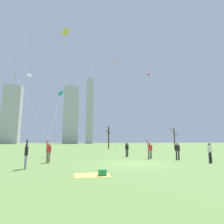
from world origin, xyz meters
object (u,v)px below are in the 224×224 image
kite_flyer_foreground_right_blue (36,122)px  distant_kite_drifting_right_green (13,7)px  kite_flyer_midfield_center_teal (51,134)px  bystander_watching_nearby (177,150)px  distant_kite_high_overhead_orange (117,74)px  kite_flyer_midfield_right_yellow (130,121)px  bare_tree_far_right_edge (109,137)px  distant_kite_drifting_left_white (30,82)px  bare_tree_right_of_center (174,137)px  kite_flyer_foreground_left_purple (26,104)px  distant_kite_low_near_trees_red (149,80)px  bystander_far_off_by_trees (127,149)px  picnic_spot (98,174)px  bystander_strolling_midfield (210,152)px

kite_flyer_foreground_right_blue → distant_kite_drifting_right_green: (-6.13, 11.49, 19.27)m
kite_flyer_midfield_center_teal → bystander_watching_nearby: kite_flyer_midfield_center_teal is taller
kite_flyer_midfield_center_teal → distant_kite_high_overhead_orange: size_ratio=0.61×
kite_flyer_midfield_right_yellow → bare_tree_far_right_edge: (4.12, 26.05, -0.93)m
distant_kite_drifting_left_white → bare_tree_far_right_edge: 21.43m
distant_kite_high_overhead_orange → bare_tree_right_of_center: distant_kite_high_overhead_orange is taller
kite_flyer_foreground_left_purple → kite_flyer_midfield_center_teal: (0.86, 12.02, -1.39)m
distant_kite_drifting_left_white → distant_kite_low_near_trees_red: bearing=-2.8°
bystander_watching_nearby → distant_kite_drifting_left_white: 31.60m
distant_kite_high_overhead_orange → kite_flyer_midfield_right_yellow: bearing=-101.0°
distant_kite_drifting_left_white → distant_kite_high_overhead_orange: size_ratio=0.91×
distant_kite_drifting_right_green → bare_tree_far_right_edge: bearing=37.9°
distant_kite_drifting_right_green → bare_tree_far_right_edge: (19.41, 15.12, -19.81)m
distant_kite_drifting_left_white → bare_tree_right_of_center: distant_kite_drifting_left_white is taller
kite_flyer_foreground_left_purple → distant_kite_drifting_right_green: (-6.26, 16.96, 18.70)m
kite_flyer_midfield_center_teal → distant_kite_drifting_right_green: size_ratio=0.38×
kite_flyer_foreground_right_blue → bare_tree_right_of_center: bearing=38.8°
kite_flyer_foreground_right_blue → distant_kite_low_near_trees_red: (21.47, 19.97, 12.66)m
bare_tree_far_right_edge → distant_kite_low_near_trees_red: bearing=-39.1°
kite_flyer_foreground_left_purple → kite_flyer_midfield_right_yellow: bearing=33.8°
distant_kite_low_near_trees_red → kite_flyer_midfield_center_teal: bearing=-146.8°
kite_flyer_foreground_left_purple → bare_tree_right_of_center: (30.12, 29.80, -1.22)m
kite_flyer_midfield_right_yellow → bystander_far_off_by_trees: kite_flyer_midfield_right_yellow is taller
bystander_watching_nearby → picnic_spot: 10.87m
bystander_far_off_by_trees → distant_kite_drifting_left_white: 26.40m
kite_flyer_foreground_left_purple → bystander_far_off_by_trees: bearing=41.3°
kite_flyer_foreground_left_purple → bystander_watching_nearby: size_ratio=12.55×
distant_kite_high_overhead_orange → bare_tree_far_right_edge: 17.25m
kite_flyer_midfield_right_yellow → kite_flyer_foreground_right_blue: (-9.15, -0.56, -0.39)m
kite_flyer_foreground_left_purple → bare_tree_far_right_edge: 34.69m
kite_flyer_foreground_right_blue → bystander_strolling_midfield: (14.21, -4.65, -2.53)m
kite_flyer_midfield_right_yellow → kite_flyer_midfield_center_teal: bearing=143.7°
distant_kite_low_near_trees_red → distant_kite_drifting_right_green: 29.62m
kite_flyer_foreground_right_blue → kite_flyer_foreground_left_purple: bearing=-88.6°
distant_kite_drifting_right_green → bare_tree_right_of_center: bearing=19.4°
bystander_strolling_midfield → bystander_far_off_by_trees: same height
bystander_strolling_midfield → distant_kite_drifting_right_green: distant_kite_drifting_right_green is taller
distant_kite_drifting_left_white → bystander_strolling_midfield: bearing=-54.2°
kite_flyer_foreground_left_purple → bare_tree_far_right_edge: kite_flyer_foreground_left_purple is taller
kite_flyer_foreground_left_purple → bystander_strolling_midfield: kite_flyer_foreground_left_purple is taller
kite_flyer_midfield_right_yellow → bare_tree_right_of_center: 31.80m
kite_flyer_foreground_right_blue → distant_kite_low_near_trees_red: bearing=42.9°
kite_flyer_midfield_right_yellow → distant_kite_drifting_left_white: bearing=123.4°
kite_flyer_midfield_right_yellow → picnic_spot: kite_flyer_midfield_right_yellow is taller
bare_tree_far_right_edge → kite_flyer_foreground_right_blue: bearing=-116.5°
bystander_far_off_by_trees → bare_tree_right_of_center: 29.80m
kite_flyer_midfield_center_teal → bystander_strolling_midfield: bearing=-40.3°
kite_flyer_foreground_left_purple → distant_kite_drifting_right_green: 26.01m
bystander_watching_nearby → distant_kite_drifting_right_green: 31.97m
bystander_watching_nearby → picnic_spot: (-8.95, -6.12, -0.81)m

